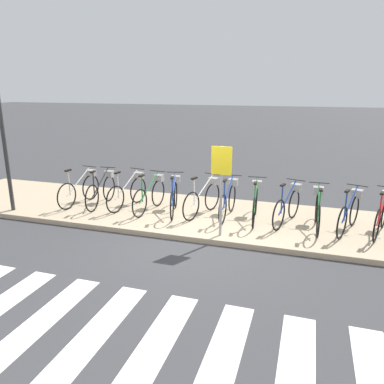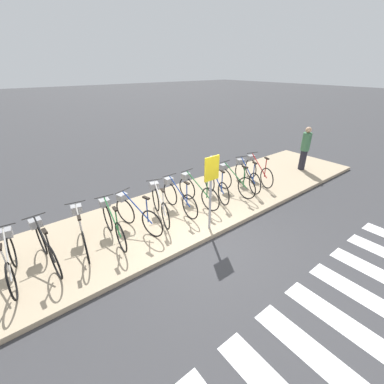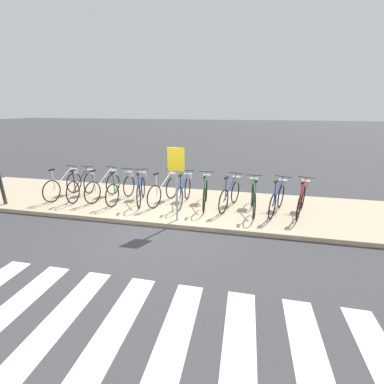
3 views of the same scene
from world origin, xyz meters
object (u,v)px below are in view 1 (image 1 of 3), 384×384
parked_bicycle_2 (129,190)px  parked_bicycle_8 (288,205)px  parked_bicycle_3 (151,194)px  parked_bicycle_4 (174,195)px  parked_bicycle_1 (102,189)px  parked_bicycle_11 (382,214)px  parked_bicycle_0 (81,188)px  parked_bicycle_6 (229,199)px  parked_bicycle_5 (204,197)px  parked_bicycle_9 (318,209)px  parked_bicycle_10 (350,212)px  sign_post (221,176)px  parked_bicycle_7 (255,202)px

parked_bicycle_2 → parked_bicycle_8: 4.22m
parked_bicycle_3 → parked_bicycle_4: (0.64, 0.03, 0.00)m
parked_bicycle_3 → parked_bicycle_4: bearing=3.0°
parked_bicycle_1 → parked_bicycle_11: size_ratio=1.04×
parked_bicycle_8 → parked_bicycle_11: size_ratio=1.00×
parked_bicycle_0 → parked_bicycle_2: size_ratio=1.01×
parked_bicycle_2 → parked_bicycle_8: (4.22, 0.02, 0.00)m
parked_bicycle_6 → parked_bicycle_4: bearing=-175.5°
parked_bicycle_5 → parked_bicycle_9: size_ratio=0.97×
parked_bicycle_10 → parked_bicycle_3: bearing=-179.8°
parked_bicycle_8 → sign_post: 2.08m
parked_bicycle_9 → parked_bicycle_10: bearing=2.8°
parked_bicycle_2 → parked_bicycle_11: 6.25m
parked_bicycle_5 → parked_bicycle_6: (0.64, 0.01, 0.00)m
parked_bicycle_1 → parked_bicycle_3: bearing=-0.9°
parked_bicycle_0 → parked_bicycle_9: (6.30, 0.01, 0.00)m
parked_bicycle_1 → sign_post: size_ratio=0.87×
parked_bicycle_4 → parked_bicycle_9: 3.55m
parked_bicycle_6 → parked_bicycle_11: (3.50, -0.07, 0.00)m
parked_bicycle_1 → parked_bicycle_2: bearing=6.5°
parked_bicycle_1 → sign_post: 3.92m
parked_bicycle_11 → parked_bicycle_1: bearing=-179.6°
parked_bicycle_4 → parked_bicycle_3: bearing=-177.0°
parked_bicycle_1 → parked_bicycle_3: 1.47m
parked_bicycle_6 → parked_bicycle_11: same height
parked_bicycle_2 → parked_bicycle_6: 2.75m
sign_post → parked_bicycle_3: bearing=151.9°
sign_post → parked_bicycle_0: bearing=165.2°
parked_bicycle_1 → parked_bicycle_6: bearing=2.0°
parked_bicycle_2 → parked_bicycle_4: size_ratio=1.02×
parked_bicycle_0 → parked_bicycle_3: same height
parked_bicycle_5 → parked_bicycle_8: 2.10m
sign_post → parked_bicycle_1: bearing=162.0°
parked_bicycle_3 → parked_bicycle_5: size_ratio=1.03×
parked_bicycle_7 → sign_post: 1.67m
parked_bicycle_6 → parked_bicycle_8: same height
parked_bicycle_5 → parked_bicycle_8: size_ratio=1.00×
parked_bicycle_3 → parked_bicycle_4: 0.64m
parked_bicycle_4 → parked_bicycle_10: bearing=-0.2°
parked_bicycle_0 → parked_bicycle_11: (7.67, 0.09, 0.00)m
parked_bicycle_4 → parked_bicycle_6: bearing=4.5°
parked_bicycle_2 → parked_bicycle_4: (1.34, -0.08, 0.00)m
parked_bicycle_1 → parked_bicycle_8: size_ratio=1.04×
parked_bicycle_3 → parked_bicycle_11: size_ratio=1.04×
parked_bicycle_3 → parked_bicycle_8: (3.52, 0.13, 0.00)m
parked_bicycle_0 → parked_bicycle_4: same height
parked_bicycle_10 → parked_bicycle_7: bearing=177.0°
parked_bicycle_6 → sign_post: sign_post is taller
parked_bicycle_9 → parked_bicycle_7: bearing=174.3°
sign_post → parked_bicycle_10: bearing=23.2°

